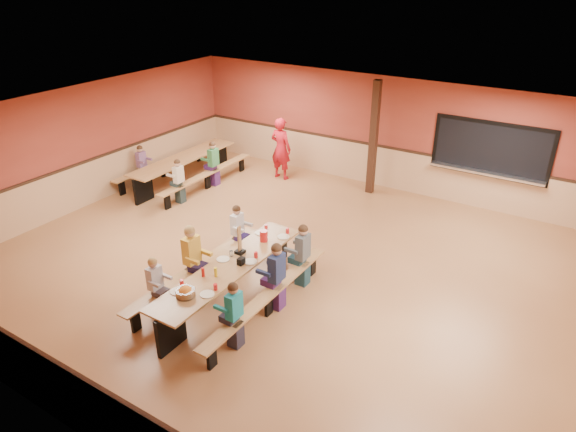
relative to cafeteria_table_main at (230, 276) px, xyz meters
The scene contains 23 objects.
ground 1.65m from the cafeteria_table_main, 78.84° to the left, with size 12.00×12.00×0.00m, color brown.
room_envelope 1.58m from the cafeteria_table_main, 78.84° to the left, with size 12.04×10.04×3.02m.
kitchen_pass_through 7.18m from the cafeteria_table_main, 65.93° to the left, with size 2.78×0.28×1.38m.
structural_post 6.02m from the cafeteria_table_main, 89.00° to the left, with size 0.18×0.18×3.00m, color black.
cafeteria_table_main is the anchor object (origin of this frame).
cafeteria_table_second 5.95m from the cafeteria_table_main, 140.48° to the left, with size 1.91×3.70×0.74m.
seated_child_white_left 1.31m from the cafeteria_table_main, 128.90° to the right, with size 0.34×0.27×1.14m, color silver, non-canonical shape.
seated_adult_yellow 0.84m from the cafeteria_table_main, behind, with size 0.42×0.35×1.32m, color gold, non-canonical shape.
seated_child_grey_left 1.54m from the cafeteria_table_main, 122.42° to the left, with size 0.35×0.29×1.18m, color silver, non-canonical shape.
seated_child_teal_right 1.26m from the cafeteria_table_main, 49.02° to the right, with size 0.36×0.29×1.18m, color teal, non-canonical shape.
seated_child_navy_right 0.87m from the cafeteria_table_main, 17.91° to the left, with size 0.41×0.33×1.28m, color navy, non-canonical shape.
seated_child_char_right 1.43m from the cafeteria_table_main, 54.56° to the left, with size 0.39×0.32×1.25m, color #4E5559, non-canonical shape.
seated_child_purple_sec 6.20m from the cafeteria_table_main, 150.92° to the left, with size 0.33×0.27×1.14m, color #7B527D, non-canonical shape.
seated_child_green_sec 5.56m from the cafeteria_table_main, 132.64° to the left, with size 0.38×0.31×1.23m, color #367D47, non-canonical shape.
seated_child_tan_sec 4.64m from the cafeteria_table_main, 144.23° to the left, with size 0.34×0.28×1.15m, color beige, non-canonical shape.
standing_woman 6.06m from the cafeteria_table_main, 114.25° to the left, with size 0.64×0.42×1.77m, color #AD131F.
punch_pitcher 1.12m from the cafeteria_table_main, 90.17° to the left, with size 0.16×0.16×0.22m, color red.
chip_bowl 1.15m from the cafeteria_table_main, 91.76° to the right, with size 0.32×0.32×0.15m, color orange, non-canonical shape.
napkin_dispenser 0.35m from the cafeteria_table_main, 46.12° to the left, with size 0.10×0.14×0.13m, color black.
condiment_mustard 0.50m from the cafeteria_table_main, 88.58° to the right, with size 0.06×0.06×0.17m, color yellow.
condiment_ketchup 0.62m from the cafeteria_table_main, 108.23° to the right, with size 0.06×0.06×0.17m, color #B2140F.
table_paddle 0.58m from the cafeteria_table_main, 103.81° to the left, with size 0.16×0.16×0.56m.
place_settings 0.27m from the cafeteria_table_main, 82.87° to the left, with size 0.65×3.30×0.11m, color beige, non-canonical shape.
Camera 1 is at (4.73, -7.58, 5.60)m, focal length 32.00 mm.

